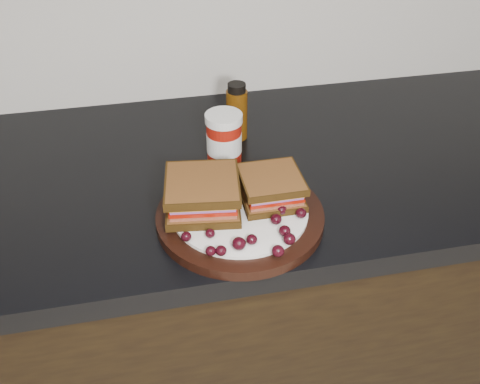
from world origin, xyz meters
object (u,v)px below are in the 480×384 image
(plate, at_px, (240,216))
(oil_bottle, at_px, (237,111))
(sandwich_left, at_px, (203,194))
(condiment_jar, at_px, (224,139))

(plate, bearing_deg, oil_bottle, 79.75)
(sandwich_left, height_order, condiment_jar, condiment_jar)
(plate, xyz_separation_m, oil_bottle, (0.05, 0.27, 0.05))
(sandwich_left, bearing_deg, condiment_jar, 75.85)
(sandwich_left, height_order, oil_bottle, oil_bottle)
(plate, height_order, condiment_jar, condiment_jar)
(condiment_jar, bearing_deg, plate, -92.06)
(plate, relative_size, sandwich_left, 2.33)
(plate, distance_m, sandwich_left, 0.07)
(condiment_jar, height_order, oil_bottle, oil_bottle)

